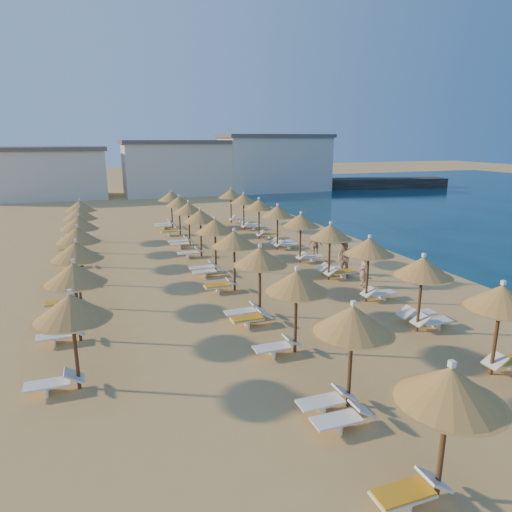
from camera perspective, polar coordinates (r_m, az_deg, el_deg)
name	(u,v)px	position (r m, az deg, el deg)	size (l,w,h in m)	color
ground	(301,300)	(22.06, 5.65, -5.54)	(220.00, 220.00, 0.00)	tan
jetty	(350,183)	(72.84, 11.66, 8.87)	(30.00, 4.00, 1.50)	black
hotel_blocks	(180,167)	(64.75, -9.53, 10.92)	(46.68, 9.96, 8.10)	beige
parasol_row_east	(315,226)	(26.35, 7.33, 3.69)	(2.37, 35.48, 3.23)	brown
parasol_row_west	(224,233)	(24.40, -4.03, 2.90)	(2.37, 35.48, 3.23)	brown
parasol_row_inland	(77,236)	(25.33, -21.42, 2.36)	(2.37, 24.44, 3.23)	brown
loungers	(234,272)	(25.31, -2.78, -2.02)	(15.86, 33.73, 0.66)	white
beachgoer_a	(363,271)	(24.29, 13.24, -1.82)	(0.63, 0.42, 1.74)	tan
beachgoer_b	(345,259)	(26.18, 11.02, -0.32)	(0.93, 0.73, 1.92)	tan
beachgoer_c	(315,245)	(30.01, 7.44, 1.34)	(0.89, 0.37, 1.53)	tan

